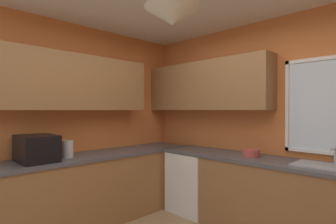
# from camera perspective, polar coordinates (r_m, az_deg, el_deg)

# --- Properties ---
(room_shell) EXTENTS (4.00, 3.70, 2.66)m
(room_shell) POSITION_cam_1_polar(r_m,az_deg,el_deg) (2.67, 2.52, 7.11)
(room_shell) COLOR #D17238
(room_shell) RESTS_ON ground_plane
(counter_run_left) EXTENTS (0.65, 3.31, 0.88)m
(counter_run_left) POSITION_cam_1_polar(r_m,az_deg,el_deg) (3.53, -19.16, -16.15)
(counter_run_left) COLOR olive
(counter_run_left) RESTS_ON ground_plane
(counter_run_back) EXTENTS (3.09, 0.65, 0.88)m
(counter_run_back) POSITION_cam_1_polar(r_m,az_deg,el_deg) (3.34, 22.69, -17.15)
(counter_run_back) COLOR olive
(counter_run_back) RESTS_ON ground_plane
(dishwasher) EXTENTS (0.60, 0.60, 0.84)m
(dishwasher) POSITION_cam_1_polar(r_m,az_deg,el_deg) (3.91, 5.75, -14.85)
(dishwasher) COLOR white
(dishwasher) RESTS_ON ground_plane
(microwave) EXTENTS (0.48, 0.36, 0.29)m
(microwave) POSITION_cam_1_polar(r_m,az_deg,el_deg) (3.24, -26.74, -7.09)
(microwave) COLOR black
(microwave) RESTS_ON counter_run_left
(kettle) EXTENTS (0.12, 0.12, 0.21)m
(kettle) POSITION_cam_1_polar(r_m,az_deg,el_deg) (3.35, -21.01, -7.56)
(kettle) COLOR #B7B7BC
(kettle) RESTS_ON counter_run_left
(sink_assembly) EXTENTS (0.67, 0.40, 0.19)m
(sink_assembly) POSITION_cam_1_polar(r_m,az_deg,el_deg) (3.08, 32.12, -10.05)
(sink_assembly) COLOR #9EA0A5
(sink_assembly) RESTS_ON counter_run_back
(bowl) EXTENTS (0.21, 0.21, 0.09)m
(bowl) POSITION_cam_1_polar(r_m,az_deg,el_deg) (3.36, 17.57, -8.50)
(bowl) COLOR #B74C42
(bowl) RESTS_ON counter_run_back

